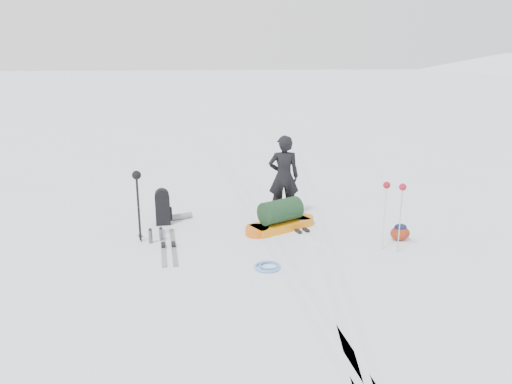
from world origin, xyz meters
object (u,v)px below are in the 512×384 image
skier (284,177)px  expedition_rucksack (165,208)px  pulk_sled (280,218)px  ski_poles_black (137,184)px

skier → expedition_rucksack: skier is taller
pulk_sled → skier: bearing=47.3°
pulk_sled → ski_poles_black: ski_poles_black is taller
ski_poles_black → pulk_sled: bearing=21.6°
expedition_rucksack → ski_poles_black: ski_poles_black is taller
expedition_rucksack → pulk_sled: bearing=-19.9°
pulk_sled → ski_poles_black: 3.07m
skier → pulk_sled: (-0.20, -0.81, -0.70)m
expedition_rucksack → ski_poles_black: 1.37m
pulk_sled → ski_poles_black: (-2.90, -0.35, 0.94)m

